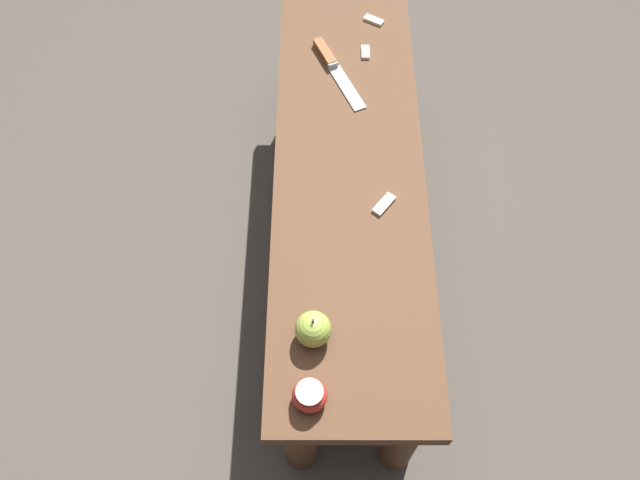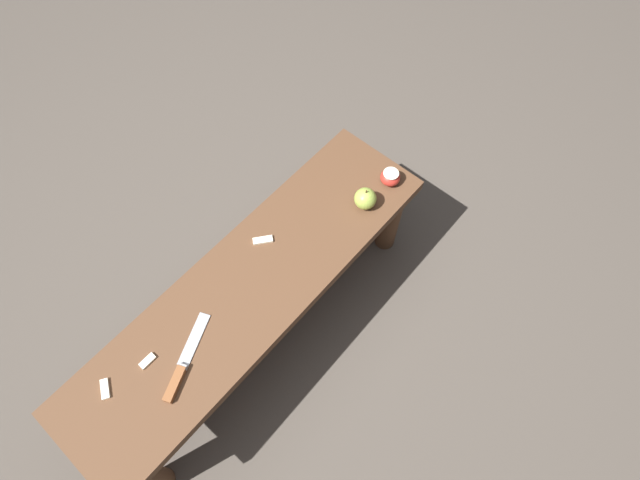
% 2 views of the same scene
% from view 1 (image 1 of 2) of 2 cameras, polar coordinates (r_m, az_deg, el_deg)
% --- Properties ---
extents(ground_plane, '(8.00, 8.00, 0.00)m').
position_cam_1_polar(ground_plane, '(1.76, 2.15, -0.61)').
color(ground_plane, '#4C443D').
extents(wooden_bench, '(1.25, 0.34, 0.40)m').
position_cam_1_polar(wooden_bench, '(1.50, 2.54, 5.41)').
color(wooden_bench, brown).
rests_on(wooden_bench, ground_plane).
extents(knife, '(0.24, 0.13, 0.02)m').
position_cam_1_polar(knife, '(1.63, 1.02, 15.86)').
color(knife, '#9EA0A5').
rests_on(knife, wooden_bench).
extents(apple_whole, '(0.07, 0.07, 0.08)m').
position_cam_1_polar(apple_whole, '(1.18, -0.63, -8.16)').
color(apple_whole, '#9EB747').
rests_on(apple_whole, wooden_bench).
extents(apple_cut, '(0.06, 0.06, 0.05)m').
position_cam_1_polar(apple_cut, '(1.15, -0.95, -14.00)').
color(apple_cut, red).
rests_on(apple_cut, wooden_bench).
extents(apple_slice_near_knife, '(0.05, 0.02, 0.01)m').
position_cam_1_polar(apple_slice_near_knife, '(1.67, 4.17, 16.75)').
color(apple_slice_near_knife, silver).
rests_on(apple_slice_near_knife, wooden_bench).
extents(apple_slice_center, '(0.04, 0.06, 0.01)m').
position_cam_1_polar(apple_slice_center, '(1.76, 4.93, 19.39)').
color(apple_slice_center, silver).
rests_on(apple_slice_center, wooden_bench).
extents(apple_slice_near_bowl, '(0.06, 0.05, 0.01)m').
position_cam_1_polar(apple_slice_near_bowl, '(1.36, 5.87, 3.27)').
color(apple_slice_near_bowl, silver).
rests_on(apple_slice_near_bowl, wooden_bench).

